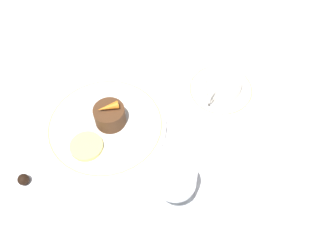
% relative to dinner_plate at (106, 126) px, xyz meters
% --- Properties ---
extents(ground_plane, '(3.00, 3.00, 0.00)m').
position_rel_dinner_plate_xyz_m(ground_plane, '(0.02, 0.02, -0.01)').
color(ground_plane, white).
extents(dinner_plate, '(0.27, 0.27, 0.01)m').
position_rel_dinner_plate_xyz_m(dinner_plate, '(0.00, 0.00, 0.00)').
color(dinner_plate, white).
rests_on(dinner_plate, ground_plane).
extents(saucer, '(0.16, 0.16, 0.01)m').
position_rel_dinner_plate_xyz_m(saucer, '(-0.23, 0.16, -0.00)').
color(saucer, white).
rests_on(saucer, ground_plane).
extents(coffee_cup, '(0.11, 0.09, 0.05)m').
position_rel_dinner_plate_xyz_m(coffee_cup, '(-0.23, 0.16, 0.03)').
color(coffee_cup, white).
rests_on(coffee_cup, saucer).
extents(spoon, '(0.05, 0.11, 0.00)m').
position_rel_dinner_plate_xyz_m(spoon, '(-0.19, 0.15, 0.00)').
color(spoon, silver).
rests_on(spoon, saucer).
extents(wine_glass, '(0.08, 0.08, 0.12)m').
position_rel_dinner_plate_xyz_m(wine_glass, '(0.05, 0.22, 0.08)').
color(wine_glass, silver).
rests_on(wine_glass, ground_plane).
extents(fork, '(0.03, 0.18, 0.01)m').
position_rel_dinner_plate_xyz_m(fork, '(-0.19, 0.01, -0.01)').
color(fork, silver).
rests_on(fork, ground_plane).
extents(dessert_cake, '(0.07, 0.07, 0.04)m').
position_rel_dinner_plate_xyz_m(dessert_cake, '(-0.01, 0.00, 0.03)').
color(dessert_cake, '#4C2D19').
rests_on(dessert_cake, dinner_plate).
extents(carrot_garnish, '(0.05, 0.04, 0.02)m').
position_rel_dinner_plate_xyz_m(carrot_garnish, '(-0.01, 0.00, 0.06)').
color(carrot_garnish, orange).
rests_on(carrot_garnish, dessert_cake).
extents(pineapple_slice, '(0.07, 0.07, 0.01)m').
position_rel_dinner_plate_xyz_m(pineapple_slice, '(0.07, 0.00, 0.01)').
color(pineapple_slice, '#EFE075').
rests_on(pineapple_slice, dinner_plate).
extents(chocolate_truffle, '(0.02, 0.02, 0.02)m').
position_rel_dinner_plate_xyz_m(chocolate_truffle, '(0.20, -0.05, 0.00)').
color(chocolate_truffle, black).
rests_on(chocolate_truffle, ground_plane).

